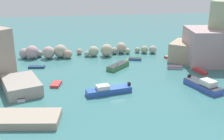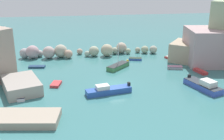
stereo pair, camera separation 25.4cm
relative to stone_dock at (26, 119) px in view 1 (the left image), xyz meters
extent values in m
plane|color=#3A7777|center=(12.86, 10.33, -0.47)|extent=(160.00, 160.00, 0.00)
cube|color=#A0968C|center=(-2.01, 9.96, 0.45)|extent=(7.22, 8.80, 1.85)
cube|color=#9DA693|center=(33.61, 24.33, 2.09)|extent=(7.82, 8.41, 5.12)
cube|color=#B39595|center=(32.80, 18.90, 3.04)|extent=(9.29, 9.50, 7.02)
cube|color=tan|center=(29.99, 21.28, 1.44)|extent=(9.54, 9.56, 3.82)
cube|color=#9DAA86|center=(36.35, 19.66, 5.66)|extent=(7.54, 7.55, 12.26)
sphere|color=#9F989D|center=(-4.07, 28.17, 0.60)|extent=(2.15, 2.15, 2.15)
sphere|color=#B4969C|center=(-2.36, 27.77, 0.92)|extent=(2.79, 2.79, 2.79)
sphere|color=#A5A19F|center=(-1.01, 28.60, 0.28)|extent=(1.50, 1.50, 1.50)
sphere|color=#B29F99|center=(1.07, 27.23, 0.83)|extent=(2.61, 2.61, 2.61)
sphere|color=#AFA995|center=(3.59, 27.68, 0.92)|extent=(2.79, 2.79, 2.79)
sphere|color=tan|center=(5.18, 26.72, 0.44)|extent=(1.83, 1.83, 1.83)
sphere|color=tan|center=(7.69, 29.38, 0.19)|extent=(1.32, 1.32, 1.32)
sphere|color=#A0B29D|center=(9.25, 27.36, 0.15)|extent=(1.25, 1.25, 1.25)
sphere|color=#ADB396|center=(10.74, 27.59, 0.63)|extent=(2.21, 2.21, 2.21)
sphere|color=#B7AD8E|center=(13.57, 27.06, 0.86)|extent=(2.67, 2.67, 2.67)
sphere|color=#9FA790|center=(15.52, 28.50, 0.30)|extent=(1.55, 1.55, 1.55)
sphere|color=#B8A690|center=(17.16, 29.12, 0.74)|extent=(2.43, 2.43, 2.43)
sphere|color=#A3B28F|center=(18.51, 28.20, 0.16)|extent=(1.26, 1.26, 1.26)
sphere|color=#A5A58B|center=(20.91, 28.87, 0.15)|extent=(1.25, 1.25, 1.25)
sphere|color=#A7AF8D|center=(22.41, 28.22, 0.36)|extent=(1.67, 1.67, 1.67)
sphere|color=#ACAD9A|center=(24.28, 27.78, 0.40)|extent=(1.75, 1.75, 1.75)
cube|color=tan|center=(0.00, 0.00, 0.00)|extent=(8.60, 5.16, 0.95)
sphere|color=gold|center=(17.23, 22.22, -0.23)|extent=(0.49, 0.49, 0.49)
cube|color=#949398|center=(25.25, 16.54, -0.23)|extent=(3.01, 1.87, 0.48)
cube|color=#321B2B|center=(25.25, 16.54, 0.03)|extent=(2.95, 1.83, 0.06)
cube|color=#2C55AD|center=(11.18, 6.99, -0.04)|extent=(7.13, 3.01, 0.86)
cube|color=silver|center=(10.23, 6.80, 0.69)|extent=(2.15, 1.70, 0.61)
cube|color=black|center=(14.43, 7.64, 0.64)|extent=(0.44, 0.50, 0.50)
cube|color=#407D49|center=(14.59, 18.46, -0.09)|extent=(4.93, 4.98, 0.77)
cube|color=#24282A|center=(14.59, 18.46, 0.33)|extent=(4.83, 4.89, 0.06)
cylinder|color=silver|center=(14.59, 18.46, 2.42)|extent=(0.10, 0.10, 4.24)
cube|color=#3D55B4|center=(26.09, 6.58, -0.04)|extent=(4.19, 6.93, 0.87)
cube|color=#272D35|center=(26.09, 6.58, 0.42)|extent=(4.11, 6.80, 0.06)
cube|color=silver|center=(26.42, 5.62, 0.85)|extent=(2.29, 2.63, 0.90)
cube|color=black|center=(25.06, 9.55, 0.64)|extent=(0.53, 0.48, 0.50)
cube|color=#3659B4|center=(19.10, 23.31, -0.27)|extent=(2.93, 1.98, 0.41)
cube|color=#1C3023|center=(19.10, 23.31, -0.04)|extent=(2.87, 1.94, 0.06)
cube|color=silver|center=(-1.67, 7.32, -0.25)|extent=(1.37, 3.09, 0.44)
cube|color=#211F2E|center=(-1.67, 7.32, 0.00)|extent=(1.34, 3.03, 0.06)
cube|color=#ADA89E|center=(-1.67, 7.32, 0.01)|extent=(1.16, 2.63, 0.08)
cube|color=navy|center=(-0.87, 21.13, -0.29)|extent=(3.21, 1.57, 0.36)
cube|color=red|center=(29.07, 13.67, -0.21)|extent=(1.71, 3.08, 0.53)
cube|color=#C33836|center=(26.82, 23.82, -0.29)|extent=(2.48, 1.94, 0.36)
cube|color=#ADA89E|center=(26.82, 23.82, -0.08)|extent=(2.11, 1.65, 0.08)
cube|color=#C8373A|center=(3.15, 11.45, -0.26)|extent=(1.93, 2.68, 0.42)
camera|label=1|loc=(5.74, -31.34, 16.74)|focal=44.64mm
camera|label=2|loc=(5.99, -31.37, 16.74)|focal=44.64mm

